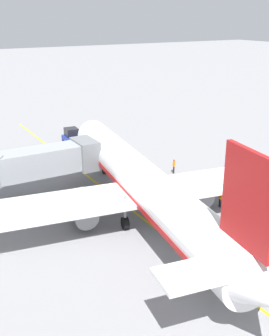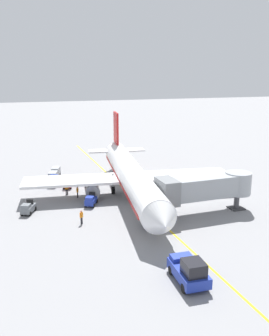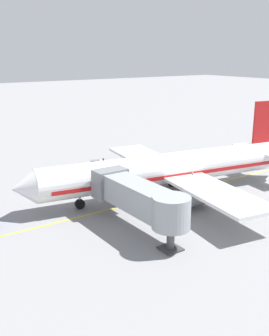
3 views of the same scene
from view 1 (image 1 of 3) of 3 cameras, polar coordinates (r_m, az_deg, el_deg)
ground_plane at (r=36.96m, az=1.82°, el=-7.40°), size 400.00×400.00×0.00m
gate_lead_in_line at (r=36.95m, az=1.82°, el=-7.39°), size 0.24×80.00×0.01m
parked_airliner at (r=36.71m, az=1.16°, el=-2.10°), size 30.45×37.26×10.63m
jet_bridge at (r=42.11m, az=-13.28°, el=0.72°), size 12.70×3.50×4.98m
pushback_tractor at (r=57.84m, az=-8.30°, el=3.95°), size 2.52×4.55×2.40m
baggage_tug_lead at (r=47.39m, az=14.92°, el=-0.74°), size 2.15×2.77×1.62m
baggage_tug_trailing at (r=37.28m, az=17.60°, el=-6.93°), size 1.75×2.70×1.62m
baggage_tug_spare at (r=42.21m, az=7.17°, el=-2.82°), size 2.22×2.77×1.62m
ground_crew_wing_walker at (r=47.79m, az=5.39°, el=0.37°), size 0.56×0.59×1.69m
ground_crew_loader at (r=39.72m, az=14.68°, el=-4.51°), size 0.73×0.30×1.69m
ground_crew_marshaller at (r=40.14m, az=11.61°, el=-3.98°), size 0.35×0.71×1.69m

